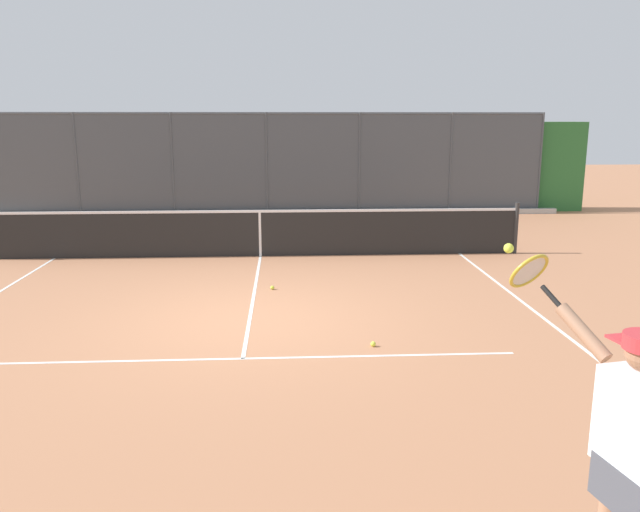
# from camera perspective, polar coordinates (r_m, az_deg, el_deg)

# --- Properties ---
(ground_plane) EXTENTS (60.00, 60.00, 0.00)m
(ground_plane) POSITION_cam_1_polar(r_m,az_deg,el_deg) (9.00, -6.39, -5.74)
(ground_plane) COLOR #B27551
(court_line_markings) EXTENTS (8.42, 10.45, 0.01)m
(court_line_markings) POSITION_cam_1_polar(r_m,az_deg,el_deg) (7.33, -7.14, -10.03)
(court_line_markings) COLOR white
(court_line_markings) RESTS_ON ground
(fence_backdrop) EXTENTS (19.30, 1.37, 2.97)m
(fence_backdrop) POSITION_cam_1_polar(r_m,az_deg,el_deg) (19.24, -4.79, 7.97)
(fence_backdrop) COLOR #474C51
(fence_backdrop) RESTS_ON ground
(tennis_net) EXTENTS (10.82, 0.09, 1.07)m
(tennis_net) POSITION_cam_1_polar(r_m,az_deg,el_deg) (13.00, -5.45, 2.13)
(tennis_net) COLOR #2D2D2D
(tennis_net) RESTS_ON ground
(tennis_player) EXTENTS (0.65, 1.34, 1.97)m
(tennis_player) POSITION_cam_1_polar(r_m,az_deg,el_deg) (3.99, 26.34, -15.66)
(tennis_player) COLOR silver
(tennis_player) RESTS_ON ground
(tennis_ball_mid_court) EXTENTS (0.07, 0.07, 0.07)m
(tennis_ball_mid_court) POSITION_cam_1_polar(r_m,az_deg,el_deg) (10.51, -4.34, -2.87)
(tennis_ball_mid_court) COLOR #C1D138
(tennis_ball_mid_court) RESTS_ON ground
(tennis_ball_by_sideline) EXTENTS (0.07, 0.07, 0.07)m
(tennis_ball_by_sideline) POSITION_cam_1_polar(r_m,az_deg,el_deg) (7.94, 4.84, -7.95)
(tennis_ball_by_sideline) COLOR #D6E042
(tennis_ball_by_sideline) RESTS_ON ground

